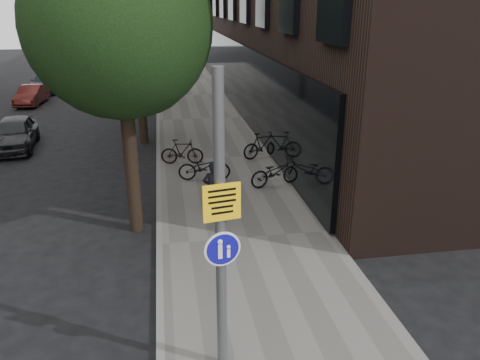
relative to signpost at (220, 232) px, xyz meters
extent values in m
plane|color=black|center=(0.97, 1.03, -2.59)|extent=(120.00, 120.00, 0.00)
cube|color=slate|center=(1.22, 11.03, -2.53)|extent=(4.50, 60.00, 0.12)
cube|color=slate|center=(-1.03, 11.03, -2.53)|extent=(0.15, 60.00, 0.13)
cylinder|color=black|center=(-1.63, 5.53, -0.99)|extent=(0.36, 0.36, 3.20)
sphere|color=black|center=(-1.63, 5.53, 2.71)|extent=(4.40, 4.40, 4.40)
sphere|color=black|center=(-1.23, 6.33, 1.71)|extent=(2.64, 2.64, 2.64)
cylinder|color=black|center=(-1.63, 14.03, -0.99)|extent=(0.36, 0.36, 3.20)
sphere|color=black|center=(-1.63, 14.03, 2.71)|extent=(5.00, 5.00, 5.00)
sphere|color=black|center=(-1.23, 14.83, 1.71)|extent=(3.00, 3.00, 3.00)
cylinder|color=black|center=(-1.63, 23.03, -0.99)|extent=(0.36, 0.36, 3.20)
sphere|color=black|center=(-1.63, 23.03, 2.71)|extent=(5.00, 5.00, 5.00)
sphere|color=black|center=(-1.23, 23.83, 1.71)|extent=(3.00, 3.00, 3.00)
cylinder|color=#595B5E|center=(0.00, 0.00, -0.02)|extent=(0.16, 0.16, 4.89)
cube|color=yellow|center=(0.00, 0.00, 0.52)|extent=(0.56, 0.13, 0.57)
cylinder|color=#100D94|center=(0.00, 0.00, -0.24)|extent=(0.50, 0.10, 0.50)
cylinder|color=white|center=(0.00, 0.00, -0.24)|extent=(0.56, 0.11, 0.57)
imported|color=black|center=(0.51, 5.85, -1.67)|extent=(0.59, 0.39, 1.60)
imported|color=black|center=(2.78, 7.81, -2.00)|extent=(1.90, 1.10, 0.95)
imported|color=black|center=(2.97, 10.74, -1.96)|extent=(1.76, 1.03, 1.02)
imported|color=black|center=(0.52, 8.70, -2.01)|extent=(1.81, 0.78, 0.92)
imported|color=black|center=(-0.13, 10.52, -2.00)|extent=(1.63, 0.67, 0.95)
imported|color=black|center=(-6.92, 14.04, -1.92)|extent=(1.95, 4.05, 1.33)
imported|color=#591D19|center=(-8.47, 23.48, -2.02)|extent=(1.46, 3.54, 1.14)
imported|color=#19212D|center=(-8.53, 27.91, -1.95)|extent=(1.79, 4.40, 1.28)
camera|label=1|loc=(-0.74, -6.19, 3.21)|focal=35.00mm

